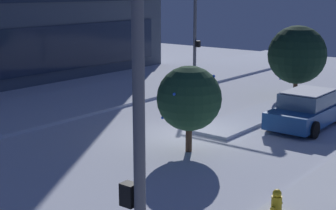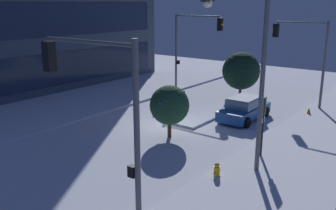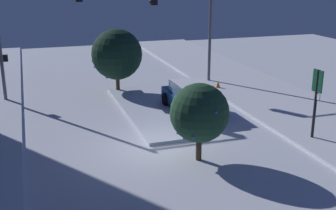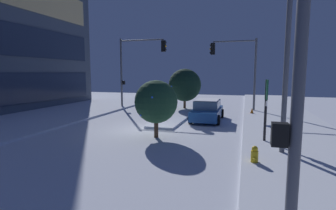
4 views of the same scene
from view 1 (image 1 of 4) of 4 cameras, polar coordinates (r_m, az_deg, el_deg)
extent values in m
plane|color=silver|center=(19.48, 2.66, -3.47)|extent=(52.00, 52.00, 0.00)
cube|color=silver|center=(24.77, -12.38, -0.06)|extent=(52.00, 5.20, 0.14)
cube|color=silver|center=(23.12, 10.53, -0.89)|extent=(9.00, 1.80, 0.14)
cube|color=#232D42|center=(29.83, -15.51, 5.72)|extent=(21.63, 0.10, 2.70)
cube|color=#19478C|center=(21.39, 15.26, -0.97)|extent=(4.34, 1.80, 0.66)
cube|color=slate|center=(21.26, 15.35, 0.63)|extent=(2.34, 1.62, 0.60)
cube|color=white|center=(21.20, 15.40, 1.51)|extent=(2.17, 1.51, 0.04)
sphere|color=#F9E5B2|center=(23.60, 16.01, 0.17)|extent=(0.16, 0.16, 0.16)
cylinder|color=black|center=(23.06, 14.60, -0.46)|extent=(0.66, 0.22, 0.66)
cylinder|color=black|center=(20.54, 11.34, -1.90)|extent=(0.66, 0.22, 0.66)
cylinder|color=black|center=(19.83, 15.95, -2.68)|extent=(0.66, 0.22, 0.66)
cylinder|color=#565960|center=(29.48, 3.02, 8.52)|extent=(0.18, 0.18, 6.54)
cube|color=black|center=(29.43, 3.36, 6.81)|extent=(0.20, 0.24, 0.36)
cylinder|color=#565960|center=(7.50, -3.22, -4.85)|extent=(0.18, 0.18, 6.35)
cube|color=black|center=(7.91, -4.36, -9.91)|extent=(0.20, 0.24, 0.36)
cylinder|color=gold|center=(12.94, 11.98, -11.06)|extent=(0.26, 0.26, 0.56)
sphere|color=gold|center=(12.80, 12.06, -9.63)|extent=(0.22, 0.22, 0.22)
cylinder|color=gold|center=(12.78, 11.62, -11.22)|extent=(0.12, 0.10, 0.10)
cylinder|color=gold|center=(13.08, 12.35, -10.68)|extent=(0.12, 0.10, 0.10)
cylinder|color=#473323|center=(17.54, 2.33, -3.73)|extent=(0.22, 0.22, 0.93)
sphere|color=#1E4228|center=(17.19, 2.37, 0.75)|extent=(2.21, 2.21, 2.21)
sphere|color=blue|center=(17.72, 3.80, 3.64)|extent=(0.10, 0.10, 0.10)
sphere|color=blue|center=(17.98, 0.75, -1.24)|extent=(0.10, 0.10, 0.10)
sphere|color=blue|center=(16.20, 0.69, 1.21)|extent=(0.10, 0.10, 0.10)
sphere|color=blue|center=(17.78, 0.92, -1.99)|extent=(0.10, 0.10, 0.10)
sphere|color=blue|center=(17.03, 5.12, 3.21)|extent=(0.10, 0.10, 0.10)
sphere|color=blue|center=(17.06, -0.62, -1.43)|extent=(0.10, 0.10, 0.10)
cylinder|color=#473323|center=(26.82, 13.99, 1.76)|extent=(0.22, 0.22, 1.00)
sphere|color=black|center=(26.55, 14.19, 5.46)|extent=(2.93, 2.93, 2.93)
sphere|color=blue|center=(27.82, 13.79, 7.04)|extent=(0.10, 0.10, 0.10)
sphere|color=blue|center=(27.42, 13.50, 7.91)|extent=(0.10, 0.10, 0.10)
sphere|color=blue|center=(26.74, 12.40, 2.86)|extent=(0.10, 0.10, 0.10)
sphere|color=blue|center=(27.30, 11.72, 4.31)|extent=(0.10, 0.10, 0.10)
sphere|color=blue|center=(27.56, 11.94, 5.00)|extent=(0.10, 0.10, 0.10)
camera|label=2|loc=(3.44, 174.47, 18.35)|focal=39.61mm
camera|label=3|loc=(15.76, -54.92, 12.70)|focal=46.67mm
camera|label=4|loc=(6.00, -37.59, -10.64)|focal=27.81mm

